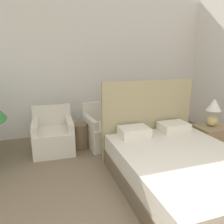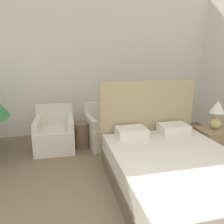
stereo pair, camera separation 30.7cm
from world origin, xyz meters
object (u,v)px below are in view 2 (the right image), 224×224
Objects in this scene: nightstand at (213,143)px; armchair_near_window_right at (106,132)px; armchair_near_window_left at (55,136)px; table_lamp at (217,112)px; side_table at (81,135)px; bed at (174,169)px.

armchair_near_window_right is at bearing 150.90° from nightstand.
armchair_near_window_right is (0.96, -0.00, 0.00)m from armchair_near_window_left.
table_lamp is (0.01, 0.03, 0.53)m from nightstand.
armchair_near_window_left is 1.63× the size of table_lamp.
armchair_near_window_left is 1.68× the size of side_table.
table_lamp is at bearing -34.08° from armchair_near_window_right.
nightstand is at bearing -17.44° from armchair_near_window_left.
side_table is at bearing 156.79° from nightstand.
nightstand is at bearing -114.91° from table_lamp.
armchair_near_window_left is 1.46× the size of nightstand.
table_lamp reaches higher than side_table.
table_lamp is (1.69, -0.91, 0.52)m from armchair_near_window_right.
armchair_near_window_left is at bearing 160.51° from nightstand.
table_lamp is at bearing -16.80° from armchair_near_window_left.
nightstand is at bearing -35.01° from armchair_near_window_right.
nightstand is at bearing 31.62° from bed.
armchair_near_window_right reaches higher than side_table.
bed is at bearing -148.38° from nightstand.
nightstand is at bearing -23.21° from side_table.
armchair_near_window_right reaches higher than nightstand.
table_lamp reaches higher than armchair_near_window_left.
bed is 2.63× the size of armchair_near_window_left.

